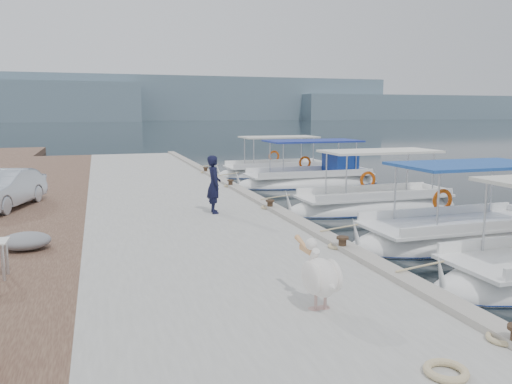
# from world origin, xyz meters

# --- Properties ---
(ground) EXTENTS (400.00, 400.00, 0.00)m
(ground) POSITION_xyz_m (0.00, 0.00, 0.00)
(ground) COLOR black
(ground) RESTS_ON ground
(concrete_quay) EXTENTS (6.00, 40.00, 0.50)m
(concrete_quay) POSITION_xyz_m (-3.00, 5.00, 0.25)
(concrete_quay) COLOR #9F9F99
(concrete_quay) RESTS_ON ground
(quay_curb) EXTENTS (0.44, 40.00, 0.12)m
(quay_curb) POSITION_xyz_m (-0.22, 5.00, 0.56)
(quay_curb) COLOR #9E988C
(quay_curb) RESTS_ON concrete_quay
(cobblestone_strip) EXTENTS (4.00, 40.00, 0.50)m
(cobblestone_strip) POSITION_xyz_m (-8.00, 5.00, 0.25)
(cobblestone_strip) COLOR #51362A
(cobblestone_strip) RESTS_ON ground
(distant_hills) EXTENTS (330.00, 60.00, 18.00)m
(distant_hills) POSITION_xyz_m (29.61, 201.49, 7.61)
(distant_hills) COLOR slate
(distant_hills) RESTS_ON ground
(fishing_caique_b) EXTENTS (6.77, 2.56, 2.83)m
(fishing_caique_b) POSITION_xyz_m (3.97, -2.20, 0.12)
(fishing_caique_b) COLOR white
(fishing_caique_b) RESTS_ON ground
(fishing_caique_c) EXTENTS (7.07, 2.15, 2.83)m
(fishing_caique_c) POSITION_xyz_m (4.12, 2.63, 0.12)
(fishing_caique_c) COLOR white
(fishing_caique_c) RESTS_ON ground
(fishing_caique_d) EXTENTS (7.67, 2.57, 2.83)m
(fishing_caique_d) POSITION_xyz_m (4.53, 9.33, 0.19)
(fishing_caique_d) COLOR white
(fishing_caique_d) RESTS_ON ground
(fishing_caique_e) EXTENTS (7.12, 2.41, 2.83)m
(fishing_caique_e) POSITION_xyz_m (4.15, 13.42, 0.12)
(fishing_caique_e) COLOR white
(fishing_caique_e) RESTS_ON ground
(mooring_bollards) EXTENTS (0.28, 20.28, 0.33)m
(mooring_bollards) POSITION_xyz_m (-0.35, 1.50, 0.69)
(mooring_bollards) COLOR black
(mooring_bollards) RESTS_ON concrete_quay
(pelican) EXTENTS (0.49, 1.38, 1.08)m
(pelican) POSITION_xyz_m (-2.27, -6.43, 1.06)
(pelican) COLOR tan
(pelican) RESTS_ON concrete_quay
(fisherman) EXTENTS (0.46, 0.67, 1.80)m
(fisherman) POSITION_xyz_m (-2.17, 1.59, 1.40)
(fisherman) COLOR black
(fisherman) RESTS_ON concrete_quay
(parked_car) EXTENTS (2.41, 4.04, 1.26)m
(parked_car) POSITION_xyz_m (-8.56, 4.39, 1.13)
(parked_car) COLOR silver
(parked_car) RESTS_ON cobblestone_strip
(tarp_bundle) EXTENTS (1.10, 0.90, 0.40)m
(tarp_bundle) POSITION_xyz_m (-7.22, -1.22, 0.70)
(tarp_bundle) COLOR slate
(tarp_bundle) RESTS_ON cobblestone_strip
(rope_coil) EXTENTS (0.54, 0.54, 0.10)m
(rope_coil) POSITION_xyz_m (-1.69, -8.77, 0.55)
(rope_coil) COLOR #C6B284
(rope_coil) RESTS_ON concrete_quay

